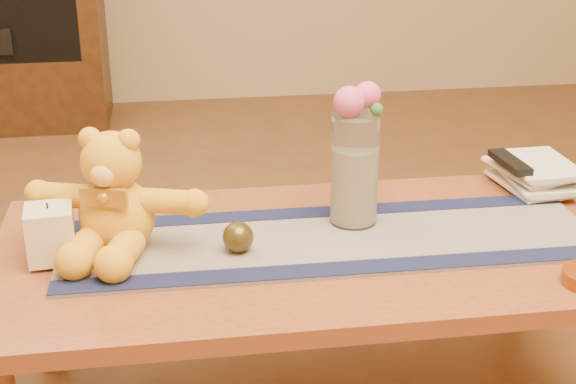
{
  "coord_description": "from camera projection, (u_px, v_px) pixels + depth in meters",
  "views": [
    {
      "loc": [
        -0.29,
        -1.6,
        1.26
      ],
      "look_at": [
        -0.05,
        0.0,
        0.58
      ],
      "focal_mm": 50.61,
      "sensor_mm": 36.0,
      "label": 1
    }
  ],
  "objects": [
    {
      "name": "book_top",
      "position": [
        509.0,
        167.0,
        2.06
      ],
      "size": [
        0.17,
        0.23,
        0.02
      ],
      "primitive_type": "imported",
      "rotation": [
        0.0,
        0.0,
        0.03
      ],
      "color": "beige",
      "rests_on": "book_upper"
    },
    {
      "name": "leaf_sprig",
      "position": [
        377.0,
        109.0,
        1.78
      ],
      "size": [
        0.03,
        0.03,
        0.03
      ],
      "primitive_type": "sphere",
      "color": "#33662D",
      "rests_on": "glass_vase"
    },
    {
      "name": "teddy_bear",
      "position": [
        115.0,
        192.0,
        1.74
      ],
      "size": [
        0.45,
        0.41,
        0.26
      ],
      "primitive_type": null,
      "rotation": [
        0.0,
        0.0,
        -0.3
      ],
      "color": "gold",
      "rests_on": "persian_runner"
    },
    {
      "name": "bronze_ball",
      "position": [
        238.0,
        237.0,
        1.75
      ],
      "size": [
        0.07,
        0.07,
        0.07
      ],
      "primitive_type": "sphere",
      "rotation": [
        0.0,
        0.0,
        -0.09
      ],
      "color": "#433916",
      "rests_on": "persian_runner"
    },
    {
      "name": "book_lower",
      "position": [
        508.0,
        181.0,
        2.08
      ],
      "size": [
        0.17,
        0.23,
        0.02
      ],
      "primitive_type": "imported",
      "rotation": [
        0.0,
        0.0,
        -0.01
      ],
      "color": "beige",
      "rests_on": "book_bottom"
    },
    {
      "name": "blue_flower_back",
      "position": [
        358.0,
        98.0,
        1.83
      ],
      "size": [
        0.04,
        0.04,
        0.04
      ],
      "primitive_type": "sphere",
      "color": "#5471B7",
      "rests_on": "glass_vase"
    },
    {
      "name": "rose_right",
      "position": [
        368.0,
        95.0,
        1.8
      ],
      "size": [
        0.06,
        0.06,
        0.06
      ],
      "primitive_type": "sphere",
      "color": "#DB4D7F",
      "rests_on": "glass_vase"
    },
    {
      "name": "book_upper",
      "position": [
        504.0,
        174.0,
        2.07
      ],
      "size": [
        0.2,
        0.25,
        0.02
      ],
      "primitive_type": "imported",
      "rotation": [
        0.0,
        0.0,
        0.18
      ],
      "color": "beige",
      "rests_on": "book_lower"
    },
    {
      "name": "tv_remote",
      "position": [
        510.0,
        162.0,
        2.05
      ],
      "size": [
        0.06,
        0.16,
        0.02
      ],
      "primitive_type": "cube",
      "rotation": [
        0.0,
        0.0,
        0.08
      ],
      "color": "black",
      "rests_on": "book_top"
    },
    {
      "name": "runner_border_near",
      "position": [
        344.0,
        268.0,
        1.69
      ],
      "size": [
        1.2,
        0.07,
        0.0
      ],
      "primitive_type": "cube",
      "rotation": [
        0.0,
        0.0,
        -0.01
      ],
      "color": "#13173B",
      "rests_on": "persian_runner"
    },
    {
      "name": "table_leg_br",
      "position": [
        517.0,
        262.0,
        2.26
      ],
      "size": [
        0.07,
        0.07,
        0.41
      ],
      "primitive_type": "cylinder",
      "color": "brown",
      "rests_on": "floor"
    },
    {
      "name": "book_bottom",
      "position": [
        505.0,
        188.0,
        2.09
      ],
      "size": [
        0.19,
        0.24,
        0.02
      ],
      "primitive_type": "imported",
      "rotation": [
        0.0,
        0.0,
        0.13
      ],
      "color": "beige",
      "rests_on": "coffee_table_top"
    },
    {
      "name": "candle_wick",
      "position": [
        47.0,
        206.0,
        1.68
      ],
      "size": [
        0.0,
        0.0,
        0.01
      ],
      "primitive_type": "cylinder",
      "rotation": [
        0.0,
        0.0,
        0.09
      ],
      "color": "black",
      "rests_on": "pillar_candle"
    },
    {
      "name": "blue_flower_side",
      "position": [
        342.0,
        105.0,
        1.81
      ],
      "size": [
        0.04,
        0.04,
        0.04
      ],
      "primitive_type": "sphere",
      "color": "#5471B7",
      "rests_on": "glass_vase"
    },
    {
      "name": "coffee_table_top",
      "position": [
        310.0,
        252.0,
        1.82
      ],
      "size": [
        1.4,
        0.7,
        0.04
      ],
      "primitive_type": "cube",
      "color": "brown",
      "rests_on": "floor"
    },
    {
      "name": "potpourri_fill",
      "position": [
        354.0,
        185.0,
        1.87
      ],
      "size": [
        0.09,
        0.09,
        0.18
      ],
      "primitive_type": "cylinder",
      "color": "beige",
      "rests_on": "glass_vase"
    },
    {
      "name": "table_leg_bl",
      "position": [
        44.0,
        297.0,
        2.08
      ],
      "size": [
        0.07,
        0.07,
        0.41
      ],
      "primitive_type": "cylinder",
      "color": "brown",
      "rests_on": "floor"
    },
    {
      "name": "runner_border_far",
      "position": [
        320.0,
        212.0,
        1.95
      ],
      "size": [
        1.2,
        0.07,
        0.0
      ],
      "primitive_type": "cube",
      "rotation": [
        0.0,
        0.0,
        -0.01
      ],
      "color": "#13173B",
      "rests_on": "persian_runner"
    },
    {
      "name": "pillar_candle",
      "position": [
        51.0,
        234.0,
        1.71
      ],
      "size": [
        0.11,
        0.11,
        0.12
      ],
      "primitive_type": "cube",
      "rotation": [
        0.0,
        0.0,
        0.09
      ],
      "color": "beige",
      "rests_on": "persian_runner"
    },
    {
      "name": "rose_left",
      "position": [
        349.0,
        102.0,
        1.78
      ],
      "size": [
        0.07,
        0.07,
        0.07
      ],
      "primitive_type": "sphere",
      "color": "#DB4D7F",
      "rests_on": "glass_vase"
    },
    {
      "name": "glass_vase",
      "position": [
        355.0,
        170.0,
        1.85
      ],
      "size": [
        0.11,
        0.11,
        0.26
      ],
      "primitive_type": "cylinder",
      "color": "silver",
      "rests_on": "persian_runner"
    },
    {
      "name": "persian_runner",
      "position": [
        331.0,
        240.0,
        1.82
      ],
      "size": [
        1.2,
        0.36,
        0.01
      ],
      "primitive_type": "cube",
      "rotation": [
        0.0,
        0.0,
        -0.01
      ],
      "color": "#1F1A48",
      "rests_on": "coffee_table_top"
    }
  ]
}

